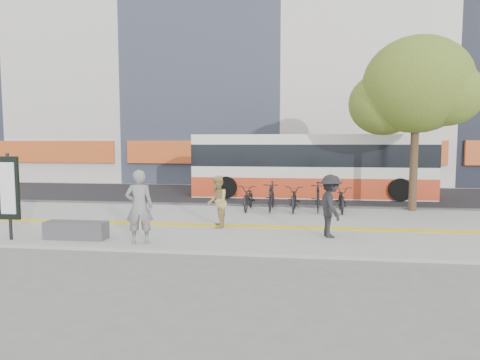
# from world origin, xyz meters

# --- Properties ---
(ground) EXTENTS (120.00, 120.00, 0.00)m
(ground) POSITION_xyz_m (0.00, 0.00, 0.00)
(ground) COLOR #62635E
(ground) RESTS_ON ground
(sidewalk) EXTENTS (40.00, 7.00, 0.08)m
(sidewalk) POSITION_xyz_m (0.00, 1.50, 0.04)
(sidewalk) COLOR gray
(sidewalk) RESTS_ON ground
(tactile_strip) EXTENTS (40.00, 0.45, 0.01)m
(tactile_strip) POSITION_xyz_m (0.00, 1.00, 0.09)
(tactile_strip) COLOR yellow
(tactile_strip) RESTS_ON sidewalk
(street) EXTENTS (40.00, 8.00, 0.06)m
(street) POSITION_xyz_m (0.00, 9.00, 0.03)
(street) COLOR black
(street) RESTS_ON ground
(curb) EXTENTS (40.00, 0.25, 0.14)m
(curb) POSITION_xyz_m (0.00, 5.00, 0.07)
(curb) COLOR #3B3B3E
(curb) RESTS_ON ground
(bench) EXTENTS (1.60, 0.45, 0.45)m
(bench) POSITION_xyz_m (-2.60, -1.20, 0.30)
(bench) COLOR #3B3B3E
(bench) RESTS_ON sidewalk
(signboard) EXTENTS (0.55, 0.10, 2.20)m
(signboard) POSITION_xyz_m (-4.20, -1.51, 1.37)
(signboard) COLOR black
(signboard) RESTS_ON sidewalk
(street_tree) EXTENTS (4.40, 3.80, 6.31)m
(street_tree) POSITION_xyz_m (7.18, 4.82, 4.51)
(street_tree) COLOR #3E2C1C
(street_tree) RESTS_ON sidewalk
(bus) EXTENTS (10.77, 2.55, 2.87)m
(bus) POSITION_xyz_m (3.63, 8.50, 1.41)
(bus) COLOR silver
(bus) RESTS_ON street
(bicycle_row) EXTENTS (4.03, 1.83, 1.05)m
(bicycle_row) POSITION_xyz_m (2.93, 4.00, 0.57)
(bicycle_row) COLOR black
(bicycle_row) RESTS_ON sidewalk
(seated_woman) EXTENTS (0.75, 0.59, 1.81)m
(seated_woman) POSITION_xyz_m (-0.80, -1.45, 0.98)
(seated_woman) COLOR black
(seated_woman) RESTS_ON sidewalk
(pedestrian_tan) EXTENTS (0.67, 0.81, 1.52)m
(pedestrian_tan) POSITION_xyz_m (0.72, 0.70, 0.84)
(pedestrian_tan) COLOR tan
(pedestrian_tan) RESTS_ON sidewalk
(pedestrian_dark) EXTENTS (0.83, 1.17, 1.64)m
(pedestrian_dark) POSITION_xyz_m (3.87, -0.10, 0.90)
(pedestrian_dark) COLOR black
(pedestrian_dark) RESTS_ON sidewalk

